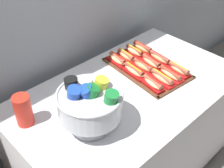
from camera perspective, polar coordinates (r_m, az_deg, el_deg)
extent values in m
plane|color=gray|center=(2.28, 2.72, -15.88)|extent=(10.00, 10.00, 0.00)
cube|color=silver|center=(1.98, 3.05, -9.07)|extent=(1.42, 0.82, 0.71)
cylinder|color=black|center=(2.50, 17.31, -11.25)|extent=(0.05, 0.05, 0.04)
cylinder|color=black|center=(2.70, 7.03, -4.94)|extent=(0.05, 0.05, 0.04)
cube|color=#56331E|center=(1.91, 6.78, 3.00)|extent=(0.38, 0.55, 0.01)
cube|color=#56331E|center=(1.78, 12.47, -0.52)|extent=(0.33, 0.05, 0.01)
cube|color=#56331E|center=(2.07, 1.88, 6.33)|extent=(0.33, 0.05, 0.01)
cube|color=#56331E|center=(1.82, 3.23, 1.45)|extent=(0.07, 0.52, 0.01)
cube|color=#56331E|center=(2.01, 10.03, 4.72)|extent=(0.07, 0.52, 0.01)
cube|color=#B21414|center=(1.75, 7.89, -0.37)|extent=(0.08, 0.16, 0.02)
ellipsoid|color=beige|center=(1.74, 7.95, 0.20)|extent=(0.07, 0.15, 0.04)
cylinder|color=#A8563D|center=(1.73, 7.98, 0.52)|extent=(0.05, 0.14, 0.03)
cylinder|color=red|center=(1.72, 8.02, 0.86)|extent=(0.03, 0.12, 0.01)
cube|color=red|center=(1.79, 9.59, 0.55)|extent=(0.08, 0.18, 0.02)
ellipsoid|color=beige|center=(1.78, 9.66, 1.16)|extent=(0.06, 0.17, 0.04)
cylinder|color=#A8563D|center=(1.77, 9.71, 1.50)|extent=(0.05, 0.16, 0.03)
cylinder|color=yellow|center=(1.76, 9.75, 1.86)|extent=(0.02, 0.14, 0.01)
cube|color=red|center=(1.84, 11.20, 1.42)|extent=(0.09, 0.18, 0.02)
ellipsoid|color=#E0BC7F|center=(1.83, 11.27, 1.94)|extent=(0.07, 0.17, 0.04)
cylinder|color=brown|center=(1.82, 11.32, 2.22)|extent=(0.05, 0.16, 0.03)
cylinder|color=red|center=(1.82, 11.37, 2.57)|extent=(0.02, 0.13, 0.01)
cube|color=red|center=(1.89, 12.73, 2.25)|extent=(0.07, 0.16, 0.02)
ellipsoid|color=beige|center=(1.88, 12.82, 2.80)|extent=(0.06, 0.15, 0.04)
cylinder|color=#A8563D|center=(1.87, 12.87, 3.11)|extent=(0.05, 0.15, 0.03)
cylinder|color=yellow|center=(1.86, 12.94, 3.49)|extent=(0.02, 0.12, 0.01)
cube|color=#B21414|center=(1.84, 4.29, 2.11)|extent=(0.08, 0.18, 0.02)
ellipsoid|color=#E0BC7F|center=(1.83, 4.32, 2.64)|extent=(0.07, 0.17, 0.04)
cylinder|color=brown|center=(1.82, 4.33, 2.94)|extent=(0.04, 0.16, 0.03)
cylinder|color=yellow|center=(1.81, 4.35, 3.28)|extent=(0.02, 0.13, 0.01)
cube|color=red|center=(1.88, 5.99, 2.93)|extent=(0.07, 0.16, 0.02)
ellipsoid|color=tan|center=(1.87, 6.03, 3.52)|extent=(0.06, 0.15, 0.04)
cylinder|color=#9E4C38|center=(1.86, 6.06, 3.85)|extent=(0.04, 0.15, 0.03)
cylinder|color=red|center=(1.86, 6.08, 4.16)|extent=(0.02, 0.13, 0.01)
cube|color=red|center=(1.93, 7.61, 3.71)|extent=(0.09, 0.18, 0.02)
ellipsoid|color=#E0BC7F|center=(1.92, 7.67, 4.25)|extent=(0.08, 0.16, 0.04)
cylinder|color=#9E4C38|center=(1.91, 7.70, 4.56)|extent=(0.05, 0.15, 0.03)
cylinder|color=red|center=(1.90, 7.73, 4.92)|extent=(0.03, 0.12, 0.01)
cube|color=#B21414|center=(1.98, 9.16, 4.45)|extent=(0.07, 0.18, 0.02)
ellipsoid|color=tan|center=(1.96, 9.23, 5.00)|extent=(0.06, 0.17, 0.04)
cylinder|color=#9E4C38|center=(1.96, 9.26, 5.31)|extent=(0.04, 0.16, 0.03)
cylinder|color=red|center=(1.95, 9.30, 5.63)|extent=(0.02, 0.14, 0.01)
cube|color=#B21414|center=(1.94, 1.03, 4.33)|extent=(0.09, 0.17, 0.02)
ellipsoid|color=#E0BC7F|center=(1.93, 1.04, 4.87)|extent=(0.07, 0.16, 0.04)
cylinder|color=#A8563D|center=(1.92, 1.05, 5.16)|extent=(0.05, 0.15, 0.03)
cylinder|color=red|center=(1.92, 1.05, 5.50)|extent=(0.02, 0.12, 0.01)
cube|color=red|center=(1.98, 2.72, 5.07)|extent=(0.08, 0.17, 0.02)
ellipsoid|color=#E0BC7F|center=(1.97, 2.74, 5.54)|extent=(0.07, 0.16, 0.04)
cylinder|color=#A8563D|center=(1.97, 2.74, 5.80)|extent=(0.05, 0.15, 0.03)
cylinder|color=yellow|center=(1.96, 2.76, 6.13)|extent=(0.02, 0.12, 0.01)
cube|color=#B21414|center=(2.03, 4.34, 5.77)|extent=(0.07, 0.16, 0.02)
ellipsoid|color=beige|center=(2.01, 4.37, 6.36)|extent=(0.06, 0.15, 0.04)
cylinder|color=brown|center=(2.01, 4.39, 6.68)|extent=(0.04, 0.14, 0.03)
cylinder|color=yellow|center=(2.00, 4.40, 6.98)|extent=(0.02, 0.12, 0.01)
cube|color=red|center=(2.07, 5.89, 6.44)|extent=(0.07, 0.17, 0.02)
ellipsoid|color=tan|center=(2.06, 5.93, 6.99)|extent=(0.05, 0.15, 0.04)
cylinder|color=brown|center=(2.05, 5.95, 7.30)|extent=(0.04, 0.15, 0.03)
cylinder|color=red|center=(2.05, 5.98, 7.65)|extent=(0.01, 0.13, 0.01)
cylinder|color=silver|center=(1.51, -4.05, -7.89)|extent=(0.21, 0.21, 0.02)
cone|color=silver|center=(1.48, -4.13, -6.69)|extent=(0.07, 0.07, 0.07)
cylinder|color=silver|center=(1.41, -4.30, -3.91)|extent=(0.31, 0.31, 0.12)
torus|color=silver|center=(1.37, -4.41, -2.03)|extent=(0.32, 0.32, 0.02)
cylinder|color=yellow|center=(1.42, -2.41, -0.89)|extent=(0.11, 0.12, 0.14)
cylinder|color=#B7BCC6|center=(1.42, -4.69, -0.99)|extent=(0.11, 0.09, 0.13)
cylinder|color=black|center=(1.43, -7.78, -1.02)|extent=(0.09, 0.09, 0.12)
cylinder|color=#1E47B2|center=(1.38, -7.45, -2.61)|extent=(0.07, 0.10, 0.14)
cylinder|color=#197A33|center=(1.38, -4.47, -2.53)|extent=(0.11, 0.10, 0.15)
cylinder|color=#1E47B2|center=(1.38, -4.39, -2.40)|extent=(0.13, 0.10, 0.15)
cylinder|color=#197A33|center=(1.34, -0.31, -3.63)|extent=(0.10, 0.11, 0.14)
cylinder|color=red|center=(1.55, -16.66, -5.53)|extent=(0.09, 0.09, 0.13)
cylinder|color=red|center=(1.54, -16.81, -4.91)|extent=(0.09, 0.09, 0.13)
cylinder|color=red|center=(1.52, -16.96, -4.28)|extent=(0.09, 0.09, 0.13)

